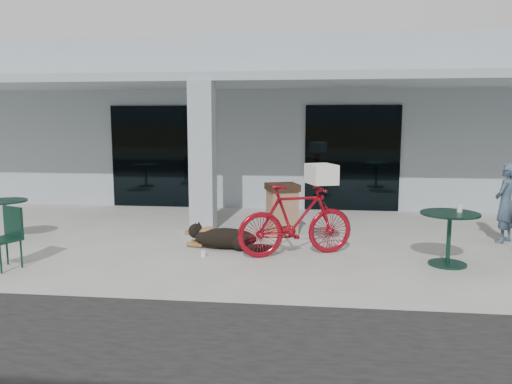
# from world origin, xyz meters

# --- Properties ---
(ground) EXTENTS (80.00, 80.00, 0.00)m
(ground) POSITION_xyz_m (0.00, 0.00, 0.00)
(ground) COLOR #B9B6AE
(ground) RESTS_ON ground
(building) EXTENTS (22.00, 7.00, 4.50)m
(building) POSITION_xyz_m (0.00, 8.50, 2.25)
(building) COLOR #9EAAB3
(building) RESTS_ON ground
(storefront_glass_left) EXTENTS (2.80, 0.06, 2.70)m
(storefront_glass_left) POSITION_xyz_m (-3.20, 4.98, 1.35)
(storefront_glass_left) COLOR black
(storefront_glass_left) RESTS_ON ground
(storefront_glass_right) EXTENTS (2.40, 0.06, 2.70)m
(storefront_glass_right) POSITION_xyz_m (1.80, 4.98, 1.35)
(storefront_glass_right) COLOR black
(storefront_glass_right) RESTS_ON ground
(column) EXTENTS (0.50, 0.50, 3.12)m
(column) POSITION_xyz_m (-1.50, 2.30, 1.56)
(column) COLOR #9EAAB3
(column) RESTS_ON ground
(overhang) EXTENTS (22.00, 2.80, 0.18)m
(overhang) POSITION_xyz_m (0.00, 3.60, 3.21)
(overhang) COLOR #9EAAB3
(overhang) RESTS_ON column
(bicycle) EXTENTS (2.12, 1.29, 1.23)m
(bicycle) POSITION_xyz_m (0.55, 0.40, 0.62)
(bicycle) COLOR maroon
(bicycle) RESTS_ON ground
(laundry_basket) EXTENTS (0.60, 0.68, 0.34)m
(laundry_basket) POSITION_xyz_m (0.96, 0.57, 1.40)
(laundry_basket) COLOR white
(laundry_basket) RESTS_ON bicycle
(dog) EXTENTS (1.37, 0.70, 0.44)m
(dog) POSITION_xyz_m (-0.74, 0.70, 0.22)
(dog) COLOR black
(dog) RESTS_ON ground
(cup_near_dog) EXTENTS (0.10, 0.10, 0.11)m
(cup_near_dog) POSITION_xyz_m (-1.02, 0.14, 0.05)
(cup_near_dog) COLOR white
(cup_near_dog) RESTS_ON ground
(cafe_table_near) EXTENTS (0.91, 0.91, 0.78)m
(cafe_table_near) POSITION_xyz_m (-5.10, 0.88, 0.39)
(cafe_table_near) COLOR #133629
(cafe_table_near) RESTS_ON ground
(cafe_chair_near) EXTENTS (0.58, 0.61, 0.97)m
(cafe_chair_near) POSITION_xyz_m (-3.96, -0.93, 0.48)
(cafe_chair_near) COLOR #133629
(cafe_chair_near) RESTS_ON ground
(cafe_table_far) EXTENTS (1.05, 1.05, 0.86)m
(cafe_table_far) POSITION_xyz_m (3.00, 0.11, 0.43)
(cafe_table_far) COLOR #133629
(cafe_table_far) RESTS_ON ground
(person) EXTENTS (0.64, 0.66, 1.52)m
(person) POSITION_xyz_m (4.46, 1.82, 0.76)
(person) COLOR #3F526A
(person) RESTS_ON ground
(cup_on_table) EXTENTS (0.09, 0.09, 0.11)m
(cup_on_table) POSITION_xyz_m (3.16, 0.18, 0.92)
(cup_on_table) COLOR white
(cup_on_table) RESTS_ON cafe_table_far
(trash_receptacle) EXTENTS (0.78, 0.78, 1.04)m
(trash_receptacle) POSITION_xyz_m (0.20, 2.05, 0.52)
(trash_receptacle) COLOR #93694C
(trash_receptacle) RESTS_ON ground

